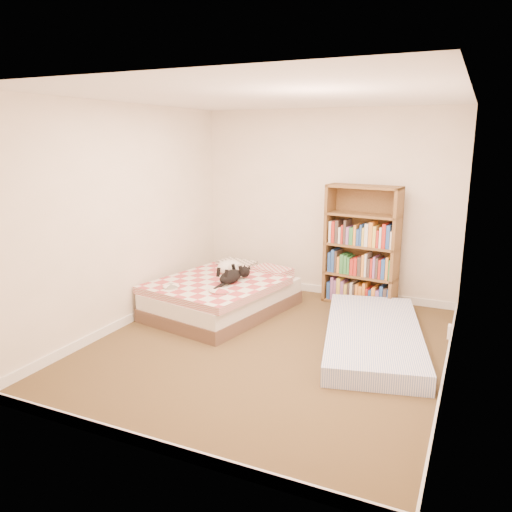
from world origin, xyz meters
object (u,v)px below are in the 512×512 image
at_px(bed, 224,295).
at_px(white_dog, 230,267).
at_px(black_cat, 232,276).
at_px(bookshelf, 361,262).
at_px(floor_mattress, 373,336).

height_order(bed, white_dog, white_dog).
height_order(bed, black_cat, black_cat).
xyz_separation_m(bookshelf, floor_mattress, (0.44, -1.27, -0.47)).
xyz_separation_m(black_cat, white_dog, (-0.20, 0.32, 0.01)).
distance_m(bed, white_dog, 0.38).
relative_size(floor_mattress, black_cat, 2.86).
height_order(black_cat, white_dog, same).
bearing_deg(black_cat, bed, 171.37).
relative_size(bed, black_cat, 2.67).
bearing_deg(floor_mattress, bed, 158.99).
bearing_deg(white_dog, bed, -82.76).
height_order(bed, floor_mattress, bed).
height_order(floor_mattress, black_cat, black_cat).
height_order(bed, bookshelf, bookshelf).
distance_m(bookshelf, white_dog, 1.70).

